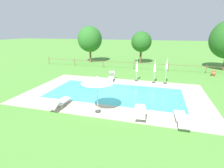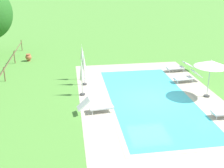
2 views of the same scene
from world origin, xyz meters
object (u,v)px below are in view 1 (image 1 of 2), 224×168
object	(u,v)px
patio_umbrella_closed_row_mid_west	(155,67)
patio_umbrella_open_foreground	(97,80)
tree_far_west	(90,39)
sun_lounger_north_far	(111,77)
patio_umbrella_closed_row_centre	(137,66)
terracotta_urn_near_fence	(213,73)
patio_umbrella_closed_row_west	(167,66)
sun_lounger_north_mid	(181,118)
sun_lounger_north_near_steps	(60,102)
sun_lounger_north_end	(140,110)
tree_west_mid	(141,42)

from	to	relation	value
patio_umbrella_closed_row_mid_west	patio_umbrella_open_foreground	bearing A→B (deg)	-113.29
tree_far_west	patio_umbrella_closed_row_mid_west	bearing A→B (deg)	-40.69
sun_lounger_north_far	patio_umbrella_closed_row_centre	xyz separation A→B (m)	(2.52, 0.60, 1.12)
patio_umbrella_closed_row_centre	tree_far_west	xyz separation A→B (m)	(-8.62, 8.68, 2.10)
patio_umbrella_open_foreground	terracotta_urn_near_fence	bearing A→B (deg)	51.06
patio_umbrella_closed_row_west	patio_umbrella_closed_row_mid_west	distance (m)	1.08
patio_umbrella_open_foreground	tree_far_west	xyz separation A→B (m)	(-7.20, 16.25, 1.49)
sun_lounger_north_far	patio_umbrella_closed_row_centre	bearing A→B (deg)	13.48
sun_lounger_north_mid	tree_far_west	world-z (taller)	tree_far_west
sun_lounger_north_mid	patio_umbrella_closed_row_west	size ratio (longest dim) A/B	0.82
sun_lounger_north_near_steps	tree_far_west	world-z (taller)	tree_far_west
sun_lounger_north_mid	tree_far_west	size ratio (longest dim) A/B	0.37
terracotta_urn_near_fence	tree_far_west	world-z (taller)	tree_far_west
sun_lounger_north_mid	patio_umbrella_open_foreground	size ratio (longest dim) A/B	0.88
sun_lounger_north_end	tree_west_mid	size ratio (longest dim) A/B	0.42
sun_lounger_north_end	patio_umbrella_open_foreground	bearing A→B (deg)	-175.13
sun_lounger_north_near_steps	patio_umbrella_closed_row_west	world-z (taller)	patio_umbrella_closed_row_west
patio_umbrella_closed_row_west	tree_west_mid	distance (m)	10.67
tree_west_mid	patio_umbrella_closed_row_mid_west	bearing A→B (deg)	-76.20
sun_lounger_north_far	terracotta_urn_near_fence	world-z (taller)	sun_lounger_north_far
sun_lounger_north_near_steps	sun_lounger_north_mid	world-z (taller)	sun_lounger_north_mid
sun_lounger_north_far	tree_west_mid	xyz separation A→B (m)	(1.81, 10.37, 2.89)
sun_lounger_north_far	patio_umbrella_closed_row_centre	distance (m)	2.82
patio_umbrella_open_foreground	tree_west_mid	bearing A→B (deg)	87.68
patio_umbrella_closed_row_centre	tree_west_mid	distance (m)	9.96
sun_lounger_north_near_steps	tree_west_mid	world-z (taller)	tree_west_mid
sun_lounger_north_far	tree_far_west	bearing A→B (deg)	123.31
sun_lounger_north_near_steps	tree_far_west	size ratio (longest dim) A/B	0.37
sun_lounger_north_near_steps	patio_umbrella_open_foreground	size ratio (longest dim) A/B	0.88
sun_lounger_north_far	terracotta_urn_near_fence	size ratio (longest dim) A/B	3.23
sun_lounger_north_end	patio_umbrella_closed_row_mid_west	distance (m)	7.24
tree_west_mid	sun_lounger_north_mid	bearing A→B (deg)	-76.39
sun_lounger_north_end	patio_umbrella_closed_row_mid_west	size ratio (longest dim) A/B	0.87
sun_lounger_north_far	tree_west_mid	distance (m)	10.92
patio_umbrella_closed_row_west	patio_umbrella_open_foreground	bearing A→B (deg)	-119.79
terracotta_urn_near_fence	tree_west_mid	xyz separation A→B (m)	(-8.80, 5.58, 2.93)
sun_lounger_north_mid	patio_umbrella_closed_row_mid_west	xyz separation A→B (m)	(-1.76, 7.40, 1.21)
sun_lounger_north_end	patio_umbrella_open_foreground	xyz separation A→B (m)	(-2.60, -0.22, 1.74)
patio_umbrella_closed_row_west	patio_umbrella_closed_row_mid_west	bearing A→B (deg)	-177.53
patio_umbrella_closed_row_west	tree_west_mid	size ratio (longest dim) A/B	0.53
patio_umbrella_closed_row_centre	patio_umbrella_closed_row_west	bearing A→B (deg)	-3.76
sun_lounger_north_far	patio_umbrella_open_foreground	xyz separation A→B (m)	(1.10, -6.97, 1.73)
sun_lounger_north_near_steps	sun_lounger_north_far	bearing A→B (deg)	76.96
tree_far_west	patio_umbrella_closed_row_centre	bearing A→B (deg)	-45.21
sun_lounger_north_mid	tree_far_west	bearing A→B (deg)	126.61
sun_lounger_north_near_steps	terracotta_urn_near_fence	size ratio (longest dim) A/B	3.35
sun_lounger_north_end	terracotta_urn_near_fence	bearing A→B (deg)	59.12
sun_lounger_north_mid	sun_lounger_north_near_steps	bearing A→B (deg)	179.12
sun_lounger_north_near_steps	tree_far_west	distance (m)	17.12
sun_lounger_north_end	terracotta_urn_near_fence	distance (m)	13.44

